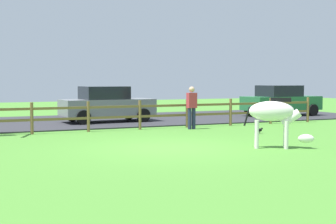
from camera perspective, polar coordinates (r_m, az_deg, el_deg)
The scene contains 8 objects.
ground_plane at distance 13.63m, azimuth -0.03°, elevation -4.22°, with size 60.00×60.00×0.00m, color #47842D.
parking_asphalt at distance 22.40m, azimuth -9.68°, elevation -1.05°, with size 28.00×7.40×0.05m, color #2D2D33.
paddock_fence at distance 17.96m, azimuth -9.32°, elevation -0.27°, with size 20.18×0.11×1.11m.
zebra at distance 13.80m, azimuth 12.38°, elevation -0.35°, with size 1.72×1.21×1.41m.
crow_on_grass at distance 17.55m, azimuth 10.73°, elevation -2.07°, with size 0.21×0.10×0.20m.
parked_car_grey at distance 21.51m, azimuth -7.21°, elevation 0.96°, with size 4.09×2.07×1.56m.
parked_car_green at distance 25.60m, azimuth 13.07°, elevation 1.34°, with size 4.07×2.03×1.56m.
visitor_near_fence at distance 18.68m, azimuth 2.80°, elevation 0.75°, with size 0.37×0.24×1.64m.
Camera 1 is at (-5.45, -12.35, 1.91)m, focal length 52.02 mm.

